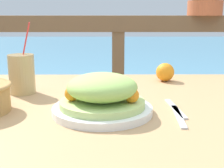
% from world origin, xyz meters
% --- Properties ---
extents(patio_table, '(1.18, 0.97, 0.71)m').
position_xyz_m(patio_table, '(0.00, 0.00, 0.63)').
color(patio_table, tan).
rests_on(patio_table, ground_plane).
extents(railing_fence, '(2.80, 0.08, 0.96)m').
position_xyz_m(railing_fence, '(0.00, 0.91, 0.73)').
color(railing_fence, brown).
rests_on(railing_fence, ground_plane).
extents(sea_backdrop, '(12.00, 4.00, 0.49)m').
position_xyz_m(sea_backdrop, '(0.00, 3.41, 0.25)').
color(sea_backdrop, teal).
rests_on(sea_backdrop, ground_plane).
extents(salad_plate, '(0.27, 0.27, 0.11)m').
position_xyz_m(salad_plate, '(-0.07, -0.06, 0.76)').
color(salad_plate, white).
rests_on(salad_plate, patio_table).
extents(drink_glass, '(0.09, 0.09, 0.24)m').
position_xyz_m(drink_glass, '(-0.35, 0.16, 0.78)').
color(drink_glass, tan).
rests_on(drink_glass, patio_table).
extents(fork, '(0.03, 0.18, 0.00)m').
position_xyz_m(fork, '(0.14, -0.03, 0.71)').
color(fork, silver).
rests_on(fork, patio_table).
extents(knife, '(0.03, 0.18, 0.00)m').
position_xyz_m(knife, '(0.14, -0.09, 0.71)').
color(knife, silver).
rests_on(knife, patio_table).
extents(orange_near_basket, '(0.07, 0.07, 0.07)m').
position_xyz_m(orange_near_basket, '(0.17, 0.35, 0.75)').
color(orange_near_basket, orange).
rests_on(orange_near_basket, patio_table).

